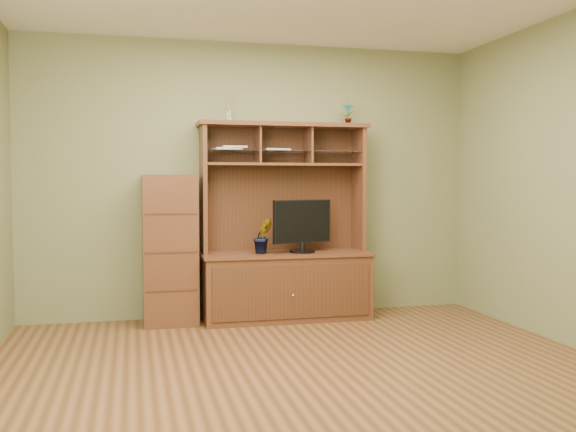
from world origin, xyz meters
name	(u,v)px	position (x,y,z in m)	size (l,w,h in m)	color
room	(307,179)	(0.00, 0.00, 1.35)	(4.54, 4.04, 2.74)	#4F2F16
media_hutch	(285,265)	(0.26, 1.73, 0.52)	(1.66, 0.61, 1.90)	#482914
monitor	(302,225)	(0.41, 1.65, 0.92)	(0.62, 0.26, 0.51)	black
orchid_plant	(263,236)	(0.02, 1.65, 0.82)	(0.18, 0.15, 0.33)	#36561D
top_plant	(348,113)	(0.92, 1.80, 2.01)	(0.12, 0.08, 0.22)	#326C26
reed_diffuser	(228,109)	(-0.29, 1.81, 2.02)	(0.06, 0.06, 0.32)	silver
magazines	(245,149)	(-0.12, 1.80, 1.65)	(0.75, 0.23, 0.04)	silver
side_cabinet	(170,250)	(-0.84, 1.76, 0.70)	(0.50, 0.45, 1.39)	#482914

